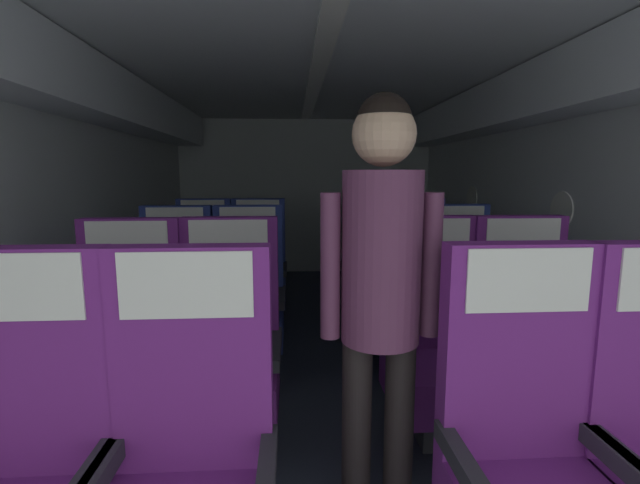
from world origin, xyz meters
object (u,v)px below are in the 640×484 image
at_px(seat_c_left_window, 176,304).
at_px(seat_d_left_aisle, 259,273).
at_px(seat_d_right_window, 370,272).
at_px(flight_attendant, 381,275).
at_px(seat_c_right_window, 393,300).
at_px(seat_a_left_aisle, 188,481).
at_px(seat_d_left_window, 203,274).
at_px(seat_c_right_aisle, 459,298).
at_px(seat_d_right_aisle, 421,271).
at_px(seat_a_right_window, 532,468).
at_px(seat_b_left_window, 128,359).
at_px(seat_b_left_aisle, 230,354).
at_px(seat_b_right_aisle, 525,348).
at_px(seat_c_left_aisle, 248,302).
at_px(seat_b_right_window, 434,349).

height_order(seat_c_left_window, seat_d_left_aisle, same).
height_order(seat_d_right_window, flight_attendant, flight_attendant).
bearing_deg(seat_d_right_window, seat_c_right_window, -89.44).
height_order(seat_a_left_aisle, seat_d_left_window, same).
height_order(seat_c_right_aisle, seat_d_right_window, same).
bearing_deg(seat_a_left_aisle, seat_d_left_aisle, 89.96).
bearing_deg(seat_d_right_window, seat_d_right_aisle, 1.70).
distance_m(seat_a_right_window, seat_b_left_window, 1.78).
bearing_deg(seat_c_right_aisle, seat_a_left_aisle, -129.44).
distance_m(seat_a_right_window, seat_c_right_aisle, 1.91).
xyz_separation_m(seat_c_left_window, seat_c_right_window, (1.54, 0.01, 0.00)).
height_order(seat_a_right_window, seat_d_right_aisle, same).
height_order(seat_d_left_window, seat_d_left_aisle, same).
bearing_deg(seat_b_left_aisle, seat_b_right_aisle, -0.87).
bearing_deg(seat_d_left_aisle, seat_d_left_window, 179.89).
xyz_separation_m(seat_b_left_aisle, seat_b_right_aisle, (1.52, -0.02, 0.00)).
relative_size(seat_d_right_window, flight_attendant, 0.70).
bearing_deg(seat_d_right_window, flight_attendant, -99.34).
bearing_deg(seat_d_left_aisle, seat_a_left_aisle, -90.04).
height_order(seat_c_right_aisle, seat_d_left_aisle, same).
xyz_separation_m(seat_a_left_aisle, seat_d_right_window, (1.03, 2.76, 0.00)).
xyz_separation_m(seat_c_left_aisle, seat_d_right_aisle, (1.51, 0.94, 0.00)).
xyz_separation_m(seat_b_left_aisle, flight_attendant, (0.63, -0.62, 0.53)).
height_order(seat_b_left_window, flight_attendant, flight_attendant).
bearing_deg(seat_b_left_window, seat_c_left_aisle, 62.14).
xyz_separation_m(seat_c_left_window, flight_attendant, (1.13, -1.51, 0.53)).
xyz_separation_m(seat_c_left_aisle, seat_d_left_window, (-0.50, 0.93, 0.00)).
height_order(seat_b_left_window, seat_b_left_aisle, same).
bearing_deg(seat_c_left_aisle, seat_d_left_aisle, 89.92).
bearing_deg(seat_a_left_aisle, seat_d_right_aisle, 61.43).
xyz_separation_m(seat_b_left_window, seat_b_right_window, (1.53, 0.03, 0.00)).
relative_size(seat_b_left_aisle, seat_d_left_aisle, 1.00).
height_order(seat_c_right_aisle, seat_c_right_window, same).
bearing_deg(seat_a_left_aisle, seat_b_left_window, 118.70).
distance_m(seat_c_right_window, seat_d_left_window, 1.79).
relative_size(seat_c_right_window, seat_d_left_aisle, 1.00).
bearing_deg(seat_d_right_aisle, seat_b_right_window, -104.44).
relative_size(seat_b_right_window, seat_c_left_window, 1.00).
height_order(seat_a_left_aisle, seat_c_left_aisle, same).
xyz_separation_m(seat_a_left_aisle, seat_c_left_window, (-0.50, 1.83, 0.00)).
bearing_deg(seat_b_left_aisle, seat_c_left_aisle, 89.53).
bearing_deg(seat_a_left_aisle, seat_c_right_aisle, 50.56).
bearing_deg(seat_d_left_window, seat_d_right_window, -0.41).
relative_size(seat_b_right_aisle, seat_c_left_aisle, 1.00).
xyz_separation_m(seat_c_left_aisle, seat_d_right_window, (1.03, 0.92, 0.00)).
height_order(seat_b_right_window, flight_attendant, flight_attendant).
xyz_separation_m(seat_b_left_window, seat_c_right_window, (1.53, 0.93, 0.00)).
bearing_deg(seat_c_right_window, seat_d_right_aisle, 63.11).
relative_size(seat_a_right_window, flight_attendant, 0.70).
xyz_separation_m(seat_a_left_aisle, seat_d_right_aisle, (1.51, 2.77, 0.00)).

